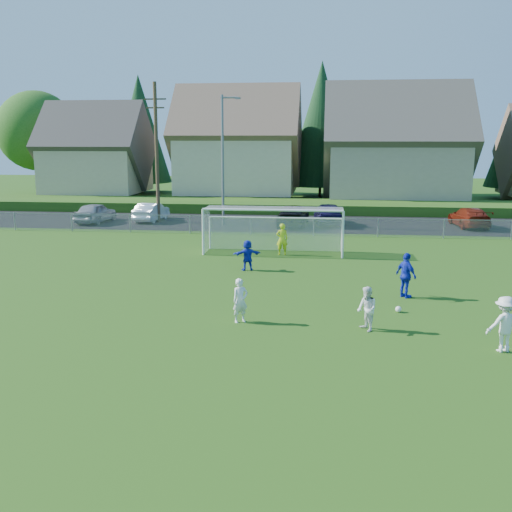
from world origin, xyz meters
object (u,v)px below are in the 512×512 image
Objects in this scene: player_blue_b at (247,255)px; car_b at (151,212)px; player_white_c at (505,324)px; player_white_a at (240,301)px; car_a at (95,213)px; car_d at (293,215)px; car_e at (328,214)px; soccer_goal at (274,223)px; goalkeeper at (282,239)px; soccer_ball at (398,309)px; car_g at (469,217)px; player_blue_a at (406,275)px; player_white_b at (367,309)px.

player_blue_b reaches higher than car_b.
player_white_c is 13.26m from player_blue_b.
player_white_a is 0.35× the size of car_a.
car_e is at bearing -157.66° from car_d.
player_white_a is 22.65m from car_d.
soccer_goal reaches higher than car_d.
car_d is at bearing -98.50° from goalkeeper.
soccer_goal reaches higher than soccer_ball.
goalkeeper is at bearing 148.63° from car_a.
soccer_ball is 0.05× the size of car_g.
car_a is at bearing -1.40° from car_e.
player_white_c is at bearing 163.90° from player_blue_a.
player_white_c reaches higher than car_d.
player_blue_a reaches higher than car_g.
player_white_a is 0.36× the size of car_b.
player_white_b is at bearing -72.14° from soccer_goal.
player_blue_b reaches higher than car_g.
car_b is at bearing -57.09° from goalkeeper.
player_blue_a is 20.74m from car_g.
player_white_a is 23.77m from car_e.
player_white_a reaches higher than car_g.
car_a is at bearing 144.11° from soccer_goal.
soccer_goal is (10.20, -11.44, 0.95)m from car_b.
car_g is at bearing 41.15° from soccer_goal.
car_b is at bearing 78.18° from player_white_a.
player_blue_b is (-6.26, 6.21, 0.61)m from soccer_ball.
player_blue_a is at bearing 133.47° from car_b.
goalkeeper reaches higher than player_white_a.
soccer_goal is at bearing -75.72° from player_white_c.
soccer_ball is 0.13× the size of player_white_c.
player_white_b is (4.16, -0.42, -0.03)m from player_white_a.
soccer_goal is (-0.00, 12.49, 0.88)m from player_white_a.
soccer_goal reaches higher than player_white_a.
car_b is 10.71m from car_d.
soccer_ball is 11.29m from goalkeeper.
soccer_goal reaches higher than player_white_b.
car_g is (4.65, 25.41, -0.14)m from player_white_c.
player_white_b is 0.86× the size of goalkeeper.
car_d is 2.64m from car_e.
player_blue_a is 19.53m from car_d.
player_white_c is at bearing 111.10° from player_blue_b.
player_white_a reaches higher than soccer_ball.
soccer_ball is 21.44m from car_d.
car_d is 1.10× the size of car_e.
car_b reaches higher than soccer_ball.
car_e reaches higher than player_white_b.
goalkeeper reaches higher than car_e.
player_white_b is 25.40m from car_g.
goalkeeper is 0.36× the size of car_g.
goalkeeper is at bearing 39.05° from car_g.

